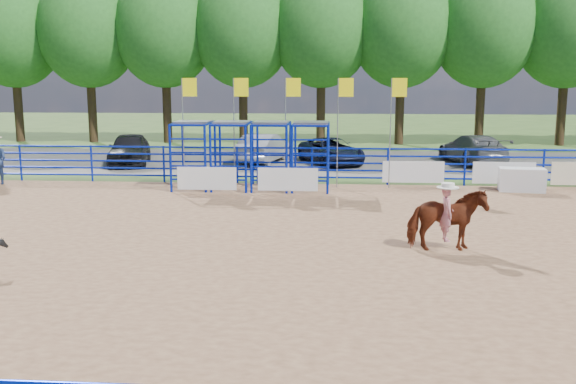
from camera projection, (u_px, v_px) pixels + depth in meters
The scene contains 12 objects.
ground at pixel (297, 251), 15.84m from camera, with size 120.00×120.00×0.00m, color #415E25.
arena_dirt at pixel (297, 251), 15.84m from camera, with size 30.00×20.00×0.02m, color #9B704D.
gravel_strip at pixel (317, 162), 32.53m from camera, with size 40.00×10.00×0.01m, color #68655C.
announcer_table at pixel (522, 180), 23.91m from camera, with size 1.64×0.76×0.87m, color silver.
horse_and_rider at pixel (447, 216), 15.64m from camera, with size 1.91×0.99×2.36m.
car_a at pixel (129, 149), 31.37m from camera, with size 1.80×4.48×1.53m, color black.
car_b at pixel (263, 148), 32.05m from camera, with size 1.53×4.40×1.45m, color gray.
car_c at pixel (331, 151), 31.65m from camera, with size 2.09×4.53×1.26m, color #141832.
car_d at pixel (473, 149), 31.63m from camera, with size 2.01×4.95×1.44m, color slate.
perimeter_fence at pixel (298, 221), 15.71m from camera, with size 30.10×20.10×1.50m.
chute_assembly at pixel (261, 156), 24.43m from camera, with size 19.32×2.41×4.20m.
treeline at pixel (322, 23), 40.03m from camera, with size 56.40×6.40×11.24m.
Camera 1 is at (0.87, -15.31, 4.24)m, focal length 40.00 mm.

